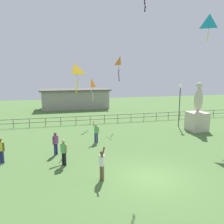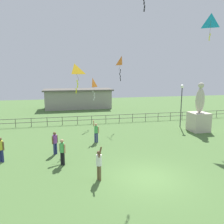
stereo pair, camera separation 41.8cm
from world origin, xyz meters
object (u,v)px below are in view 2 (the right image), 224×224
(person_1, at_px, (96,131))
(kite_2, at_px, (122,62))
(lamppost, at_px, (182,97))
(person_2, at_px, (55,141))
(kite_5, at_px, (93,83))
(kite_0, at_px, (211,21))
(statue_monument, at_px, (199,116))
(person_4, at_px, (99,163))
(kite_4, at_px, (75,71))
(person_3, at_px, (62,150))
(person_5, at_px, (1,148))

(person_1, bearing_deg, kite_2, 57.22)
(lamppost, distance_m, person_2, 14.32)
(kite_5, bearing_deg, person_2, -114.74)
(kite_2, bearing_deg, person_2, -131.88)
(kite_0, relative_size, kite_5, 0.91)
(statue_monument, height_order, person_2, statue_monument)
(person_1, height_order, person_4, person_4)
(statue_monument, height_order, kite_4, kite_4)
(person_3, xyz_separation_m, person_4, (1.95, -2.47, 0.01))
(kite_0, height_order, kite_4, kite_0)
(kite_4, bearing_deg, person_5, -148.75)
(person_3, distance_m, kite_5, 11.56)
(kite_0, bearing_deg, statue_monument, 73.06)
(statue_monument, relative_size, person_1, 2.53)
(lamppost, distance_m, kite_2, 7.44)
(person_5, xyz_separation_m, kite_5, (7.25, 9.12, 3.69))
(person_4, bearing_deg, person_3, 128.32)
(statue_monument, height_order, lamppost, statue_monument)
(person_3, relative_size, kite_0, 0.75)
(person_1, relative_size, person_4, 0.99)
(kite_0, bearing_deg, person_3, -161.91)
(person_2, xyz_separation_m, person_5, (-3.39, -0.74, 0.05))
(person_1, relative_size, kite_4, 0.85)
(kite_4, xyz_separation_m, kite_5, (2.20, 6.05, -1.27))
(statue_monument, xyz_separation_m, kite_2, (-6.93, 4.27, 5.50))
(kite_4, height_order, kite_5, kite_4)
(lamppost, relative_size, person_4, 2.34)
(kite_2, bearing_deg, person_5, -140.58)
(person_2, relative_size, person_3, 0.97)
(kite_0, xyz_separation_m, kite_2, (-6.53, 5.60, -3.25))
(statue_monument, relative_size, lamppost, 1.06)
(person_2, bearing_deg, kite_2, 48.12)
(person_2, height_order, person_3, person_3)
(person_3, relative_size, kite_4, 0.74)
(person_1, bearing_deg, person_3, -123.97)
(person_2, height_order, person_4, person_4)
(person_5, distance_m, kite_4, 7.72)
(person_4, bearing_deg, kite_4, 96.78)
(lamppost, xyz_separation_m, kite_5, (-9.16, 2.91, 1.36))
(kite_4, bearing_deg, kite_0, -0.67)
(statue_monument, height_order, person_1, statue_monument)
(person_2, height_order, person_5, person_5)
(kite_2, bearing_deg, kite_0, -40.63)
(lamppost, relative_size, kite_2, 1.71)
(person_1, distance_m, kite_5, 7.38)
(kite_2, bearing_deg, person_4, -110.11)
(person_3, bearing_deg, person_5, 161.52)
(person_3, xyz_separation_m, person_5, (-3.92, 1.31, 0.02))
(person_4, distance_m, kite_0, 15.90)
(person_2, xyz_separation_m, person_3, (0.53, -2.05, 0.02))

